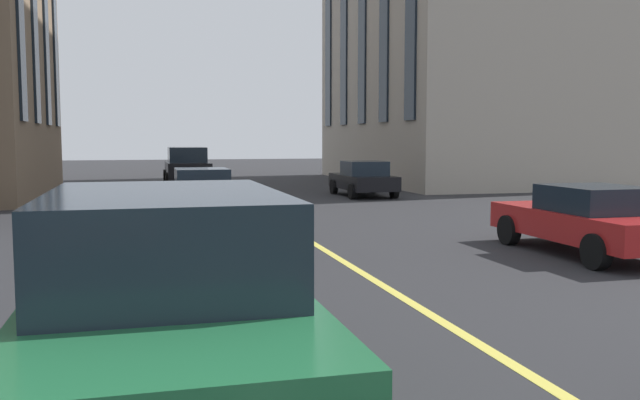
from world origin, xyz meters
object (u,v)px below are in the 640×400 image
Objects in this scene: car_black_trailing at (363,179)px; car_green_parked_a at (167,308)px; car_red_parked_b at (589,219)px; car_black_near at (203,190)px; car_black_oncoming at (187,166)px.

car_green_parked_a is (-20.21, 8.32, 0.27)m from car_black_trailing.
car_red_parked_b and car_black_near have the same top height.
car_red_parked_b is 10.34m from car_green_parked_a.
car_black_trailing is (14.08, 0.00, -0.00)m from car_red_parked_b.
car_black_trailing reaches higher than car_black_near.
car_green_parked_a reaches higher than car_black_trailing.
car_green_parked_a is at bearing 176.07° from car_black_oncoming.
car_black_oncoming reaches higher than car_red_parked_b.
car_red_parked_b is 1.13× the size of car_black_trailing.
car_red_parked_b is at bearing -163.27° from car_black_oncoming.
car_red_parked_b is at bearing -53.59° from car_green_parked_a.
car_black_oncoming is at bearing -1.41° from car_black_near.
car_green_parked_a is at bearing 174.14° from car_black_near.
car_black_oncoming is 9.74m from car_black_trailing.
car_red_parked_b is 22.33m from car_black_oncoming.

